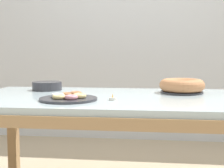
% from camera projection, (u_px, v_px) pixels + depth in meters
% --- Properties ---
extents(wall_back, '(8.00, 0.10, 2.60)m').
position_uv_depth(wall_back, '(133.00, 27.00, 3.58)').
color(wall_back, silver).
rests_on(wall_back, ground).
extents(dining_table, '(1.88, 0.97, 0.74)m').
position_uv_depth(dining_table, '(119.00, 109.00, 1.92)').
color(dining_table, silver).
rests_on(dining_table, ground).
extents(cake_chocolate_round, '(0.30, 0.30, 0.09)m').
position_uv_depth(cake_chocolate_round, '(182.00, 86.00, 2.06)').
color(cake_chocolate_round, '#333338').
rests_on(cake_chocolate_round, dining_table).
extents(pastry_platter, '(0.33, 0.33, 0.04)m').
position_uv_depth(pastry_platter, '(69.00, 98.00, 1.75)').
color(pastry_platter, '#333338').
rests_on(pastry_platter, dining_table).
extents(plate_stack, '(0.21, 0.21, 0.06)m').
position_uv_depth(plate_stack, '(47.00, 86.00, 2.23)').
color(plate_stack, '#333338').
rests_on(plate_stack, dining_table).
extents(tealight_centre, '(0.04, 0.04, 0.04)m').
position_uv_depth(tealight_centre, '(113.00, 98.00, 1.74)').
color(tealight_centre, silver).
rests_on(tealight_centre, dining_table).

